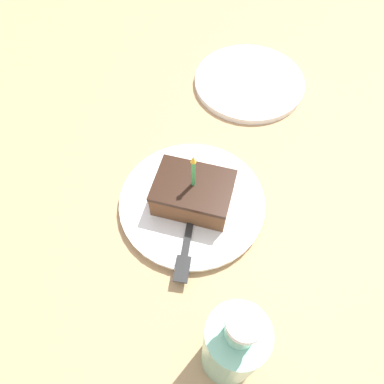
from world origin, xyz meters
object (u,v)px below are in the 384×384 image
object	(u,v)px
fork	(188,234)
bottle	(233,346)
plate	(192,202)
cake_slice	(193,193)
side_plate	(249,82)

from	to	relation	value
fork	bottle	xyz separation A→B (m)	(-0.17, -0.11, 0.07)
plate	bottle	size ratio (longest dim) A/B	1.16
cake_slice	plate	bearing A→B (deg)	62.54
fork	side_plate	xyz separation A→B (m)	(0.41, -0.03, -0.01)
plate	cake_slice	bearing A→B (deg)	-117.46
plate	cake_slice	xyz separation A→B (m)	(-0.00, -0.00, 0.04)
cake_slice	side_plate	xyz separation A→B (m)	(0.35, -0.04, -0.04)
bottle	fork	bearing A→B (deg)	32.03
plate	side_plate	size ratio (longest dim) A/B	1.06
cake_slice	bottle	distance (m)	0.27
cake_slice	bottle	xyz separation A→B (m)	(-0.24, -0.12, 0.05)
cake_slice	fork	bearing A→B (deg)	-171.97
bottle	side_plate	xyz separation A→B (m)	(0.58, 0.08, -0.09)
side_plate	cake_slice	bearing A→B (deg)	173.35
fork	cake_slice	bearing A→B (deg)	8.03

